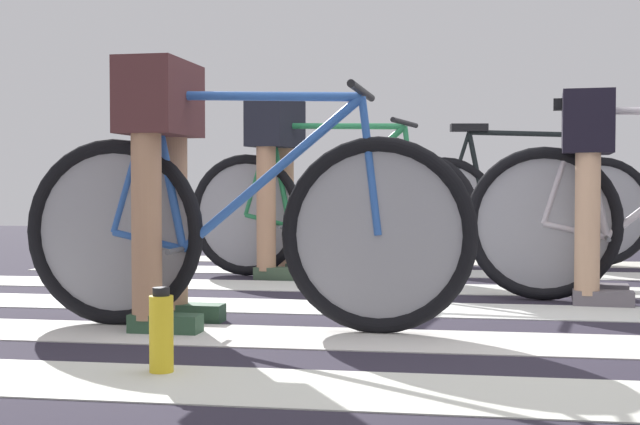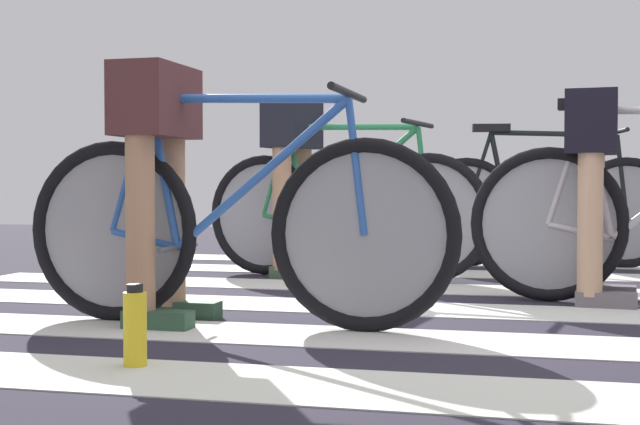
% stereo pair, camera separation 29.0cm
% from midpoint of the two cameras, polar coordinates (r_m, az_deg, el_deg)
% --- Properties ---
extents(ground, '(18.00, 14.00, 0.02)m').
position_cam_midpoint_polar(ground, '(3.48, 5.48, -7.29)').
color(ground, '#27222F').
extents(crosswalk_markings, '(5.47, 5.76, 0.00)m').
position_cam_midpoint_polar(crosswalk_markings, '(3.47, 5.74, -7.11)').
color(crosswalk_markings, silver).
rests_on(crosswalk_markings, ground).
extents(bicycle_1_of_4, '(1.74, 0.52, 0.93)m').
position_cam_midpoint_polar(bicycle_1_of_4, '(3.33, -7.55, -0.87)').
color(bicycle_1_of_4, black).
rests_on(bicycle_1_of_4, ground).
extents(cyclist_1_of_4, '(0.32, 0.42, 1.01)m').
position_cam_midpoint_polar(cyclist_1_of_4, '(3.44, -12.50, 3.61)').
color(cyclist_1_of_4, '#A87A5B').
rests_on(cyclist_1_of_4, ground).
extents(cyclist_2_of_4, '(0.35, 0.43, 0.96)m').
position_cam_midpoint_polar(cyclist_2_of_4, '(4.20, 14.98, 2.88)').
color(cyclist_2_of_4, tan).
rests_on(cyclist_2_of_4, ground).
extents(bicycle_3_of_4, '(1.72, 0.55, 0.93)m').
position_cam_midpoint_polar(bicycle_3_of_4, '(5.03, -1.18, 0.09)').
color(bicycle_3_of_4, black).
rests_on(bicycle_3_of_4, ground).
extents(cyclist_3_of_4, '(0.38, 0.44, 1.03)m').
position_cam_midpoint_polar(cyclist_3_of_4, '(5.15, -4.43, 3.27)').
color(cyclist_3_of_4, '#A87A5B').
rests_on(cyclist_3_of_4, ground).
extents(bicycle_4_of_4, '(1.73, 0.52, 0.93)m').
position_cam_midpoint_polar(bicycle_4_of_4, '(5.90, 11.50, 0.32)').
color(bicycle_4_of_4, black).
rests_on(bicycle_4_of_4, ground).
extents(water_bottle, '(0.07, 0.07, 0.25)m').
position_cam_midpoint_polar(water_bottle, '(2.64, -13.22, -7.48)').
color(water_bottle, yellow).
rests_on(water_bottle, ground).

